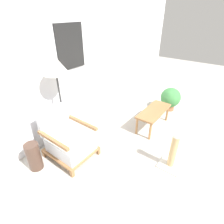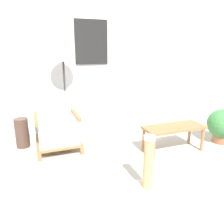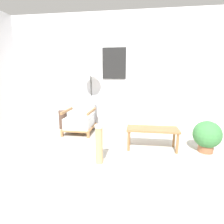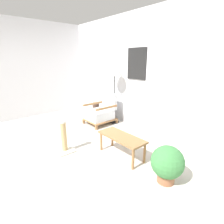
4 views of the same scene
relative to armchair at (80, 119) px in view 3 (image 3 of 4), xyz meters
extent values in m
plane|color=#B7B2A8|center=(0.52, -1.80, -0.30)|extent=(14.00, 14.00, 0.00)
cube|color=silver|center=(0.52, 0.58, 1.05)|extent=(8.00, 0.06, 2.70)
cube|color=black|center=(0.71, 0.53, 1.25)|extent=(0.56, 0.02, 0.72)
cube|color=olive|center=(-0.29, -0.37, -0.25)|extent=(0.05, 0.05, 0.11)
cube|color=olive|center=(0.29, -0.37, -0.25)|extent=(0.05, 0.05, 0.11)
cube|color=olive|center=(-0.29, 0.30, -0.25)|extent=(0.05, 0.05, 0.11)
cube|color=olive|center=(0.29, 0.30, -0.25)|extent=(0.05, 0.05, 0.11)
cube|color=olive|center=(0.00, -0.04, -0.18)|extent=(0.62, 0.72, 0.03)
cube|color=silver|center=(0.00, -0.06, -0.04)|extent=(0.54, 0.62, 0.24)
cube|color=silver|center=(0.00, 0.28, 0.29)|extent=(0.54, 0.08, 0.42)
cube|color=olive|center=(-0.28, -0.04, 0.20)|extent=(0.05, 0.66, 0.05)
cube|color=olive|center=(0.28, -0.04, 0.20)|extent=(0.05, 0.66, 0.05)
cylinder|color=#2D2D2D|center=(0.20, 0.31, -0.29)|extent=(0.24, 0.24, 0.03)
cylinder|color=#2D2D2D|center=(0.20, 0.31, 0.35)|extent=(0.03, 0.03, 1.24)
cone|color=silver|center=(0.20, 0.31, 1.10)|extent=(0.38, 0.38, 0.27)
cube|color=olive|center=(1.55, -0.73, 0.07)|extent=(0.89, 0.36, 0.04)
cylinder|color=olive|center=(1.15, -0.87, -0.13)|extent=(0.04, 0.04, 0.35)
cylinder|color=olive|center=(1.96, -0.87, -0.13)|extent=(0.04, 0.04, 0.35)
cylinder|color=olive|center=(1.15, -0.59, -0.13)|extent=(0.04, 0.04, 0.35)
cylinder|color=olive|center=(1.96, -0.59, -0.13)|extent=(0.04, 0.04, 0.35)
cylinder|color=#473328|center=(-0.50, 0.19, -0.08)|extent=(0.20, 0.20, 0.45)
cylinder|color=#935B3D|center=(2.45, -0.73, -0.24)|extent=(0.24, 0.24, 0.12)
sphere|color=#3D7F42|center=(2.45, -0.73, 0.01)|extent=(0.46, 0.46, 0.46)
cube|color=beige|center=(0.75, -1.42, -0.28)|extent=(0.32, 0.32, 0.03)
cylinder|color=tan|center=(0.75, -1.42, 0.00)|extent=(0.10, 0.10, 0.54)
cylinder|color=beige|center=(0.75, -1.42, 0.29)|extent=(0.12, 0.12, 0.04)
camera|label=1|loc=(-1.31, -1.85, 1.78)|focal=28.00mm
camera|label=2|loc=(-0.29, -3.17, 1.12)|focal=35.00mm
camera|label=3|loc=(1.26, -3.71, 1.01)|focal=28.00mm
camera|label=4|loc=(3.53, -2.66, 1.36)|focal=28.00mm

